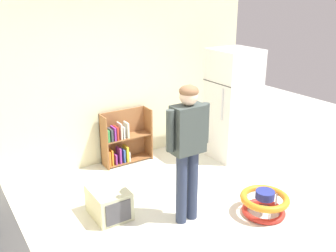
{
  "coord_description": "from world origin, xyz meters",
  "views": [
    {
      "loc": [
        -2.25,
        -2.92,
        2.64
      ],
      "look_at": [
        0.05,
        0.64,
        1.1
      ],
      "focal_mm": 40.1,
      "sensor_mm": 36.0,
      "label": 1
    }
  ],
  "objects_px": {
    "bookshelf": "(123,141)",
    "baby_walker": "(264,203)",
    "refrigerator": "(232,104)",
    "standing_person": "(188,142)",
    "pet_carrier": "(109,202)"
  },
  "relations": [
    {
      "from": "bookshelf",
      "to": "standing_person",
      "type": "bearing_deg",
      "value": -92.61
    },
    {
      "from": "standing_person",
      "to": "baby_walker",
      "type": "height_order",
      "value": "standing_person"
    },
    {
      "from": "pet_carrier",
      "to": "baby_walker",
      "type": "bearing_deg",
      "value": -31.91
    },
    {
      "from": "baby_walker",
      "to": "pet_carrier",
      "type": "height_order",
      "value": "pet_carrier"
    },
    {
      "from": "bookshelf",
      "to": "standing_person",
      "type": "xyz_separation_m",
      "value": [
        -0.09,
        -1.89,
        0.65
      ]
    },
    {
      "from": "standing_person",
      "to": "pet_carrier",
      "type": "height_order",
      "value": "standing_person"
    },
    {
      "from": "standing_person",
      "to": "bookshelf",
      "type": "bearing_deg",
      "value": 87.39
    },
    {
      "from": "bookshelf",
      "to": "baby_walker",
      "type": "bearing_deg",
      "value": -71.08
    },
    {
      "from": "refrigerator",
      "to": "bookshelf",
      "type": "relative_size",
      "value": 2.09
    },
    {
      "from": "refrigerator",
      "to": "baby_walker",
      "type": "relative_size",
      "value": 2.95
    },
    {
      "from": "bookshelf",
      "to": "baby_walker",
      "type": "distance_m",
      "value": 2.45
    },
    {
      "from": "baby_walker",
      "to": "pet_carrier",
      "type": "bearing_deg",
      "value": 148.09
    },
    {
      "from": "refrigerator",
      "to": "bookshelf",
      "type": "xyz_separation_m",
      "value": [
        -1.66,
        0.7,
        -0.52
      ]
    },
    {
      "from": "pet_carrier",
      "to": "bookshelf",
      "type": "bearing_deg",
      "value": 57.14
    },
    {
      "from": "refrigerator",
      "to": "pet_carrier",
      "type": "xyz_separation_m",
      "value": [
        -2.49,
        -0.59,
        -0.71
      ]
    }
  ]
}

